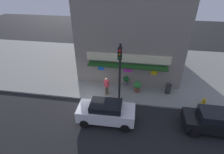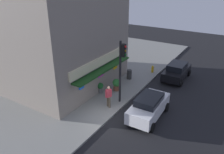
{
  "view_description": "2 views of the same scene",
  "coord_description": "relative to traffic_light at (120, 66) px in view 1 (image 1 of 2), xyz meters",
  "views": [
    {
      "loc": [
        3.61,
        -11.83,
        9.83
      ],
      "look_at": [
        1.53,
        1.31,
        1.77
      ],
      "focal_mm": 28.61,
      "sensor_mm": 36.0,
      "label": 1
    },
    {
      "loc": [
        -11.57,
        -7.24,
        9.46
      ],
      "look_at": [
        2.5,
        1.45,
        2.0
      ],
      "focal_mm": 36.44,
      "sensor_mm": 36.0,
      "label": 2
    }
  ],
  "objects": [
    {
      "name": "ground_plane",
      "position": [
        -2.28,
        -0.48,
        -3.34
      ],
      "size": [
        62.18,
        62.18,
        0.0
      ],
      "primitive_type": "plane",
      "color": "black"
    },
    {
      "name": "traffic_light",
      "position": [
        0.0,
        0.0,
        0.0
      ],
      "size": [
        0.32,
        0.58,
        4.99
      ],
      "color": "black",
      "rests_on": "sidewalk"
    },
    {
      "name": "potted_plant_by_window",
      "position": [
        0.4,
        2.26,
        -2.66
      ],
      "size": [
        0.55,
        0.55,
        0.93
      ],
      "color": "#59595B",
      "rests_on": "sidewalk"
    },
    {
      "name": "pedestrian",
      "position": [
        -1.16,
        0.42,
        -2.24
      ],
      "size": [
        0.56,
        0.45,
        1.75
      ],
      "color": "brown",
      "rests_on": "sidewalk"
    },
    {
      "name": "sidewalk",
      "position": [
        -2.28,
        5.88,
        -3.27
      ],
      "size": [
        41.45,
        12.73,
        0.14
      ],
      "primitive_type": "cube",
      "color": "gray",
      "rests_on": "ground_plane"
    },
    {
      "name": "corner_building",
      "position": [
        0.47,
        6.84,
        0.86
      ],
      "size": [
        9.93,
        9.89,
        8.13
      ],
      "color": "gray",
      "rests_on": "sidewalk"
    },
    {
      "name": "fire_hydrant",
      "position": [
        6.99,
        0.18,
        -2.85
      ],
      "size": [
        0.48,
        0.24,
        0.73
      ],
      "color": "gold",
      "rests_on": "sidewalk"
    },
    {
      "name": "parked_car_white",
      "position": [
        -0.63,
        -2.65,
        -2.47
      ],
      "size": [
        4.21,
        2.04,
        1.67
      ],
      "color": "silver",
      "rests_on": "ground_plane"
    },
    {
      "name": "potted_plant_by_doorway",
      "position": [
        1.52,
        1.32,
        -2.61
      ],
      "size": [
        0.68,
        0.68,
        1.06
      ],
      "color": "brown",
      "rests_on": "sidewalk"
    },
    {
      "name": "parked_car_black",
      "position": [
        6.97,
        -2.33,
        -2.51
      ],
      "size": [
        4.16,
        2.04,
        1.62
      ],
      "color": "black",
      "rests_on": "ground_plane"
    },
    {
      "name": "trash_can",
      "position": [
        4.27,
        1.5,
        -2.75
      ],
      "size": [
        0.49,
        0.49,
        0.91
      ],
      "primitive_type": "cylinder",
      "color": "#2D2D2D",
      "rests_on": "sidewalk"
    }
  ]
}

